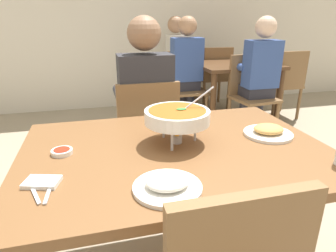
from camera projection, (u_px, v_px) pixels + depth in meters
The scene contains 20 objects.
cafe_rear_partition at pixel (112, 1), 4.05m from camera, with size 10.00×0.10×3.00m, color beige.
dining_table_main at pixel (176, 166), 1.36m from camera, with size 1.37×0.97×0.74m.
chair_diner_main at pixel (147, 133), 2.11m from camera, with size 0.44×0.44×0.90m.
diner_main at pixel (145, 101), 2.06m from camera, with size 0.40×0.45×1.31m.
curry_bowl at pixel (177, 117), 1.34m from camera, with size 0.33×0.30×0.26m.
rice_plate at pixel (167, 184), 1.00m from camera, with size 0.24×0.24×0.06m.
appetizer_plate at pixel (268, 131), 1.46m from camera, with size 0.24×0.24×0.06m.
sauce_dish at pixel (62, 152), 1.26m from camera, with size 0.09×0.09×0.02m.
napkin_folded at pixel (42, 182), 1.04m from camera, with size 0.12×0.08×0.02m, color white.
fork_utensil at pixel (34, 192), 0.99m from camera, with size 0.01×0.17×0.01m, color silver.
spoon_utensil at pixel (50, 190), 1.00m from camera, with size 0.01×0.17×0.01m, color silver.
dining_table_far at pixel (236, 74), 3.75m from camera, with size 1.00×0.80×0.74m.
chair_bg_left at pixel (182, 76), 4.15m from camera, with size 0.49×0.49×0.90m.
chair_bg_middle at pixel (185, 83), 3.68m from camera, with size 0.45×0.45×0.90m.
chair_bg_right at pixel (250, 90), 3.34m from camera, with size 0.49×0.49×0.90m.
chair_bg_corner at pixel (215, 74), 4.27m from camera, with size 0.46×0.46×0.90m.
chair_bg_window at pixel (285, 81), 3.83m from camera, with size 0.44×0.44×0.90m.
patron_bg_left at pixel (178, 59), 4.09m from camera, with size 0.45×0.40×1.31m.
patron_bg_middle at pixel (186, 65), 3.54m from camera, with size 0.40×0.45×1.31m.
patron_bg_right at pixel (259, 70), 3.20m from camera, with size 0.40×0.45×1.31m.
Camera 1 is at (-0.34, -1.16, 1.30)m, focal length 31.30 mm.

